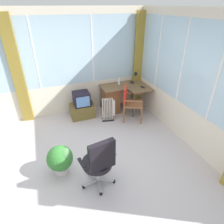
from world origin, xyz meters
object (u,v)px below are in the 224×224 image
at_px(potted_plant, 61,159).
at_px(tv_on_stand, 82,106).
at_px(desk_lamp, 136,76).
at_px(desk, 112,98).
at_px(space_heater, 109,109).
at_px(wooden_armchair, 129,99).
at_px(office_chair, 99,161).
at_px(spray_bottle, 119,81).
at_px(tv_remote, 143,87).

bearing_deg(potted_plant, tv_on_stand, 65.95).
distance_m(desk_lamp, tv_on_stand, 1.75).
height_order(desk, space_heater, desk).
distance_m(desk_lamp, space_heater, 1.31).
bearing_deg(tv_on_stand, potted_plant, -114.05).
relative_size(desk, potted_plant, 2.23).
distance_m(desk_lamp, wooden_armchair, 0.91).
xyz_separation_m(desk, space_heater, (-0.29, -0.48, -0.07)).
bearing_deg(wooden_armchair, desk, 109.60).
bearing_deg(space_heater, potted_plant, -135.31).
bearing_deg(office_chair, desk, 64.56).
xyz_separation_m(desk, wooden_armchair, (0.22, -0.62, 0.21)).
height_order(spray_bottle, potted_plant, spray_bottle).
height_order(desk_lamp, tv_on_stand, desk_lamp).
bearing_deg(tv_remote, desk, 144.49).
relative_size(desk, wooden_armchair, 1.35).
height_order(wooden_armchair, space_heater, wooden_armchair).
bearing_deg(desk, potted_plant, -132.17).
bearing_deg(office_chair, spray_bottle, 61.13).
bearing_deg(office_chair, desk_lamp, 52.69).
xyz_separation_m(desk_lamp, tv_remote, (0.04, -0.37, -0.21)).
height_order(desk, potted_plant, desk).
bearing_deg(spray_bottle, desk_lamp, -9.23).
distance_m(tv_remote, potted_plant, 2.97).
height_order(tv_remote, tv_on_stand, tv_remote).
bearing_deg(desk, desk_lamp, 4.13).
height_order(desk_lamp, tv_remote, desk_lamp).
height_order(tv_remote, spray_bottle, spray_bottle).
bearing_deg(spray_bottle, tv_remote, -41.24).
bearing_deg(potted_plant, desk, 47.83).
height_order(office_chair, space_heater, office_chair).
relative_size(desk, tv_remote, 8.49).
xyz_separation_m(desk, spray_bottle, (0.25, 0.13, 0.44)).
xyz_separation_m(wooden_armchair, tv_on_stand, (-1.11, 0.56, -0.28)).
distance_m(desk, spray_bottle, 0.52).
bearing_deg(tv_remote, desk_lamp, 83.03).
bearing_deg(office_chair, space_heater, 66.02).
bearing_deg(tv_on_stand, spray_bottle, 9.17).
bearing_deg(tv_remote, space_heater, 175.73).
distance_m(tv_remote, office_chair, 2.85).
relative_size(tv_on_stand, space_heater, 1.15).
bearing_deg(office_chair, tv_on_stand, 83.87).
relative_size(spray_bottle, wooden_armchair, 0.23).
xyz_separation_m(spray_bottle, tv_on_stand, (-1.15, -0.19, -0.51)).
bearing_deg(space_heater, desk, 59.09).
relative_size(desk, tv_on_stand, 1.76).
bearing_deg(wooden_armchair, space_heater, 165.14).
distance_m(spray_bottle, potted_plant, 2.87).
xyz_separation_m(office_chair, space_heater, (0.86, 1.93, -0.24)).
xyz_separation_m(wooden_armchair, office_chair, (-1.37, -1.80, -0.05)).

